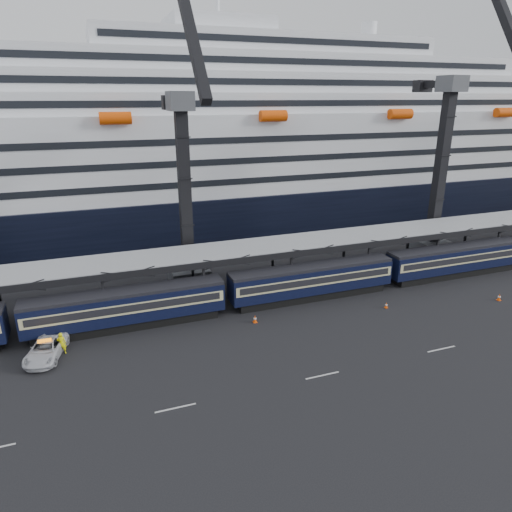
% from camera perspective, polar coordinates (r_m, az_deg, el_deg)
% --- Properties ---
extents(ground, '(260.00, 260.00, 0.00)m').
position_cam_1_polar(ground, '(48.80, 20.84, -8.14)').
color(ground, black).
rests_on(ground, ground).
extents(train, '(133.05, 3.00, 4.05)m').
position_cam_1_polar(train, '(52.68, 10.28, -2.45)').
color(train, black).
rests_on(train, ground).
extents(canopy, '(130.00, 6.25, 5.53)m').
position_cam_1_polar(canopy, '(57.24, 12.51, 2.40)').
color(canopy, '#93959A').
rests_on(canopy, ground).
extents(cruise_ship, '(214.09, 28.84, 34.00)m').
position_cam_1_polar(cruise_ship, '(83.66, 0.30, 13.06)').
color(cruise_ship, black).
rests_on(cruise_ship, ground).
extents(crane_dark_near, '(4.50, 17.75, 35.08)m').
position_cam_1_polar(crane_dark_near, '(52.43, -8.84, 8.62)').
color(crane_dark_near, '#46484D').
rests_on(crane_dark_near, ground).
extents(crane_dark_mid, '(4.50, 18.24, 39.64)m').
position_cam_1_polar(crane_dark_mid, '(67.42, 22.44, 11.00)').
color(crane_dark_mid, '#46484D').
rests_on(crane_dark_mid, ground).
extents(pickup_truck, '(3.89, 6.05, 1.55)m').
position_cam_1_polar(pickup_truck, '(44.19, -24.77, -10.54)').
color(pickup_truck, silver).
rests_on(pickup_truck, ground).
extents(worker, '(0.81, 0.59, 2.03)m').
position_cam_1_polar(worker, '(44.11, -23.12, -9.99)').
color(worker, yellow).
rests_on(worker, ground).
extents(traffic_cone_b, '(0.40, 0.40, 0.80)m').
position_cam_1_polar(traffic_cone_b, '(43.82, -24.57, -11.34)').
color(traffic_cone_b, '#F64D07').
rests_on(traffic_cone_b, ground).
extents(traffic_cone_c, '(0.41, 0.41, 0.81)m').
position_cam_1_polar(traffic_cone_c, '(46.13, -0.13, -7.84)').
color(traffic_cone_c, '#F64D07').
rests_on(traffic_cone_c, ground).
extents(traffic_cone_d, '(0.33, 0.33, 0.67)m').
position_cam_1_polar(traffic_cone_d, '(51.09, 15.98, -5.91)').
color(traffic_cone_d, '#F64D07').
rests_on(traffic_cone_d, ground).
extents(traffic_cone_e, '(0.40, 0.40, 0.80)m').
position_cam_1_polar(traffic_cone_e, '(57.62, 28.12, -4.54)').
color(traffic_cone_e, '#F64D07').
rests_on(traffic_cone_e, ground).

